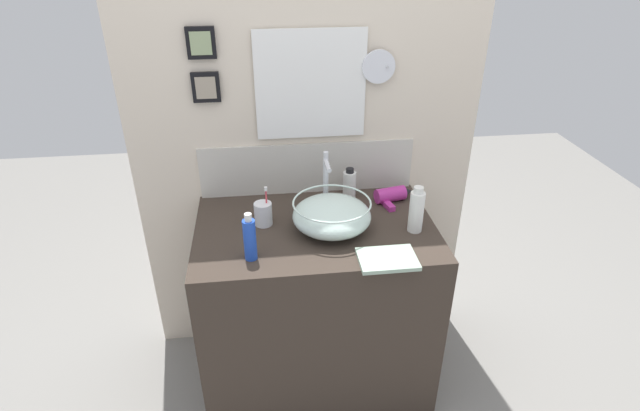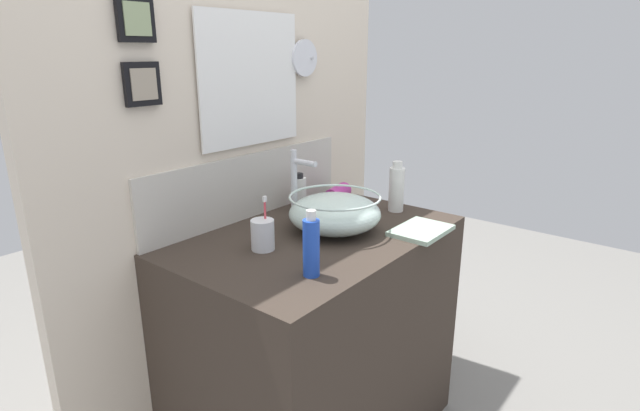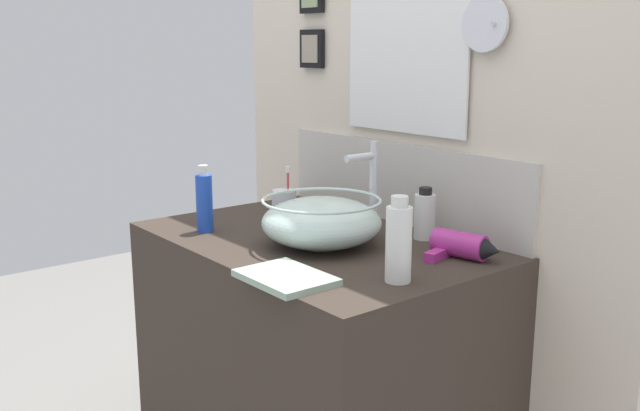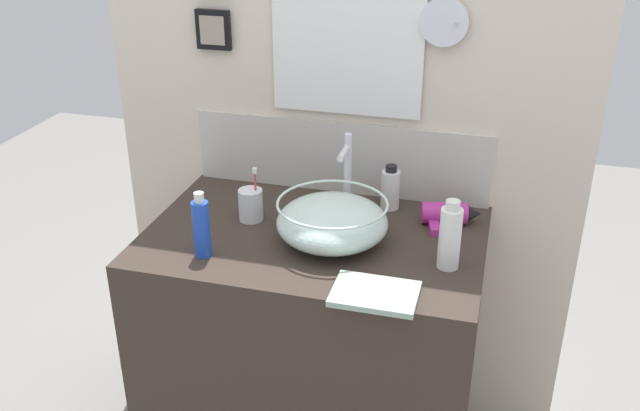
# 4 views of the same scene
# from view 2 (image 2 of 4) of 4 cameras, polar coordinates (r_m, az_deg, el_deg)

# --- Properties ---
(vanity_counter) EXTENTS (1.01, 0.66, 0.86)m
(vanity_counter) POSITION_cam_2_polar(r_m,az_deg,el_deg) (1.94, -0.37, -15.33)
(vanity_counter) COLOR #382D26
(vanity_counter) RESTS_ON ground
(back_panel) EXTENTS (1.58, 0.10, 2.31)m
(back_panel) POSITION_cam_2_polar(r_m,az_deg,el_deg) (1.90, -8.88, 7.42)
(back_panel) COLOR beige
(back_panel) RESTS_ON ground
(glass_bowl_sink) EXTENTS (0.32, 0.32, 0.13)m
(glass_bowl_sink) POSITION_cam_2_polar(r_m,az_deg,el_deg) (1.75, 1.70, -0.83)
(glass_bowl_sink) COLOR silver
(glass_bowl_sink) RESTS_ON vanity_counter
(faucet) EXTENTS (0.02, 0.11, 0.27)m
(faucet) POSITION_cam_2_polar(r_m,az_deg,el_deg) (1.83, -2.72, 2.78)
(faucet) COLOR silver
(faucet) RESTS_ON vanity_counter
(hair_drier) EXTENTS (0.19, 0.16, 0.07)m
(hair_drier) POSITION_cam_2_polar(r_m,az_deg,el_deg) (2.12, 2.28, 1.41)
(hair_drier) COLOR #B22D8C
(hair_drier) RESTS_ON vanity_counter
(toothbrush_cup) EXTENTS (0.08, 0.08, 0.17)m
(toothbrush_cup) POSITION_cam_2_polar(r_m,az_deg,el_deg) (1.61, -6.56, -3.32)
(toothbrush_cup) COLOR silver
(toothbrush_cup) RESTS_ON vanity_counter
(spray_bottle) EXTENTS (0.06, 0.06, 0.15)m
(spray_bottle) POSITION_cam_2_polar(r_m,az_deg,el_deg) (2.00, -2.43, 1.49)
(spray_bottle) COLOR white
(spray_bottle) RESTS_ON vanity_counter
(shampoo_bottle) EXTENTS (0.06, 0.06, 0.20)m
(shampoo_bottle) POSITION_cam_2_polar(r_m,az_deg,el_deg) (1.99, 8.74, 1.98)
(shampoo_bottle) COLOR white
(shampoo_bottle) RESTS_ON vanity_counter
(soap_dispenser) EXTENTS (0.05, 0.05, 0.20)m
(soap_dispenser) POSITION_cam_2_polar(r_m,az_deg,el_deg) (1.40, -1.01, -4.70)
(soap_dispenser) COLOR blue
(soap_dispenser) RESTS_ON vanity_counter
(hand_towel) EXTENTS (0.22, 0.16, 0.02)m
(hand_towel) POSITION_cam_2_polar(r_m,az_deg,el_deg) (1.79, 11.48, -2.81)
(hand_towel) COLOR #99B29E
(hand_towel) RESTS_ON vanity_counter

